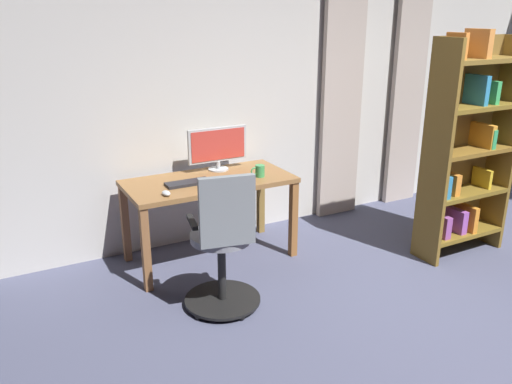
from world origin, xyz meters
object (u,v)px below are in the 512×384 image
at_px(desk, 209,190).
at_px(cell_phone_face_up, 245,181).
at_px(computer_keyboard, 188,183).
at_px(bookshelf, 465,150).
at_px(office_chair, 223,247).
at_px(computer_mouse, 166,193).
at_px(mug_tea, 259,171).
at_px(computer_monitor, 218,146).

bearing_deg(desk, cell_phone_face_up, 140.60).
xyz_separation_m(computer_keyboard, cell_phone_face_up, (-0.45, 0.15, -0.01)).
bearing_deg(cell_phone_face_up, bookshelf, 174.80).
height_order(office_chair, cell_phone_face_up, office_chair).
xyz_separation_m(computer_mouse, mug_tea, (-0.85, -0.08, 0.03)).
height_order(computer_mouse, mug_tea, mug_tea).
bearing_deg(computer_monitor, cell_phone_face_up, 97.65).
bearing_deg(cell_phone_face_up, computer_mouse, 17.89).
relative_size(office_chair, computer_mouse, 10.50).
distance_m(computer_keyboard, mug_tea, 0.62).
bearing_deg(office_chair, mug_tea, 57.35).
relative_size(cell_phone_face_up, bookshelf, 0.07).
height_order(office_chair, bookshelf, bookshelf).
height_order(office_chair, computer_monitor, computer_monitor).
height_order(office_chair, computer_mouse, office_chair).
height_order(computer_mouse, cell_phone_face_up, computer_mouse).
distance_m(desk, mug_tea, 0.45).
bearing_deg(bookshelf, computer_mouse, -14.89).
distance_m(computer_monitor, mug_tea, 0.45).
relative_size(computer_keyboard, bookshelf, 0.19).
distance_m(computer_keyboard, computer_mouse, 0.30).
bearing_deg(office_chair, computer_keyboard, 97.98).
height_order(computer_monitor, cell_phone_face_up, computer_monitor).
xyz_separation_m(office_chair, computer_monitor, (-0.43, -1.04, 0.44)).
distance_m(computer_monitor, computer_keyboard, 0.51).
distance_m(computer_monitor, cell_phone_face_up, 0.47).
xyz_separation_m(computer_monitor, cell_phone_face_up, (-0.06, 0.42, -0.21)).
height_order(computer_monitor, bookshelf, bookshelf).
distance_m(desk, cell_phone_face_up, 0.33).
relative_size(desk, bookshelf, 0.72).
distance_m(desk, bookshelf, 2.21).
relative_size(mug_tea, bookshelf, 0.07).
bearing_deg(bookshelf, computer_keyboard, -20.54).
bearing_deg(mug_tea, bookshelf, 155.26).
height_order(desk, computer_keyboard, computer_keyboard).
xyz_separation_m(computer_keyboard, mug_tea, (-0.61, 0.09, 0.04)).
bearing_deg(bookshelf, cell_phone_face_up, -21.00).
xyz_separation_m(desk, computer_keyboard, (0.20, 0.05, 0.11)).
distance_m(cell_phone_face_up, bookshelf, 1.90).
bearing_deg(computer_mouse, cell_phone_face_up, -177.91).
bearing_deg(desk, computer_mouse, 26.45).
distance_m(computer_mouse, mug_tea, 0.86).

